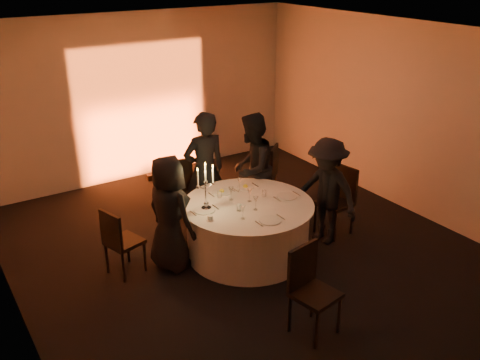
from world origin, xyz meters
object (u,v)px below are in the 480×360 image
guest_left (169,214)px  candelabra (206,193)px  chair_front (310,285)px  guest_right (326,191)px  chair_right (339,196)px  chair_left (119,239)px  guest_back_right (252,169)px  chair_back_right (267,171)px  chair_back_left (177,184)px  coffee_cup (210,218)px  guest_back_left (205,170)px  banquet_table (248,229)px

guest_left → candelabra: size_ratio=2.36×
chair_front → guest_right: size_ratio=0.65×
chair_right → candelabra: candelabra is taller
chair_left → guest_right: size_ratio=0.59×
guest_back_right → guest_left: bearing=-18.0°
chair_back_right → chair_right: chair_right is taller
chair_front → candelabra: bearing=86.3°
chair_right → guest_back_right: size_ratio=0.60×
chair_back_left → coffee_cup: chair_back_left is taller
guest_back_left → candelabra: (-0.48, -0.90, 0.09)m
candelabra → guest_back_right: bearing=29.6°
chair_back_right → chair_left: bearing=-26.0°
chair_right → chair_left: bearing=-109.3°
guest_back_left → coffee_cup: (-0.60, -1.20, -0.11)m
chair_right → guest_right: bearing=-81.6°
chair_back_left → chair_front: 3.23m
chair_left → chair_back_right: 3.01m
chair_right → guest_back_left: guest_back_left is taller
guest_left → guest_back_left: bearing=-65.7°
chair_left → candelabra: candelabra is taller
chair_left → guest_back_left: size_ratio=0.51×
chair_back_left → guest_back_left: bearing=133.1°
chair_back_right → chair_right: (0.28, -1.44, 0.02)m
guest_back_right → guest_right: 1.24m
guest_left → guest_back_right: bearing=-86.3°
chair_back_left → coffee_cup: 1.68m
chair_left → guest_left: 0.72m
chair_right → guest_back_right: 1.37m
chair_back_right → guest_right: (-0.07, -1.54, 0.23)m
banquet_table → guest_left: guest_left is taller
chair_left → chair_back_left: size_ratio=0.90×
banquet_table → chair_left: size_ratio=1.93×
guest_right → chair_left: bearing=-118.6°
guest_back_right → coffee_cup: size_ratio=15.73×
chair_left → chair_back_right: chair_back_right is taller
chair_back_left → candelabra: 1.41m
guest_left → banquet_table: bearing=-120.0°
guest_back_left → candelabra: 1.02m
guest_right → candelabra: bearing=-119.0°
guest_left → guest_right: (2.19, -0.56, -0.00)m
chair_right → chair_front: chair_right is taller
guest_back_left → coffee_cup: bearing=67.4°
banquet_table → chair_front: size_ratio=1.76×
coffee_cup → chair_back_left: bearing=78.6°
banquet_table → guest_back_right: 1.15m
chair_back_right → candelabra: bearing=-10.0°
chair_front → guest_right: 2.08m
banquet_table → chair_back_right: size_ratio=1.82×
guest_back_left → coffee_cup: size_ratio=16.51×
chair_back_left → guest_left: bearing=71.4°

